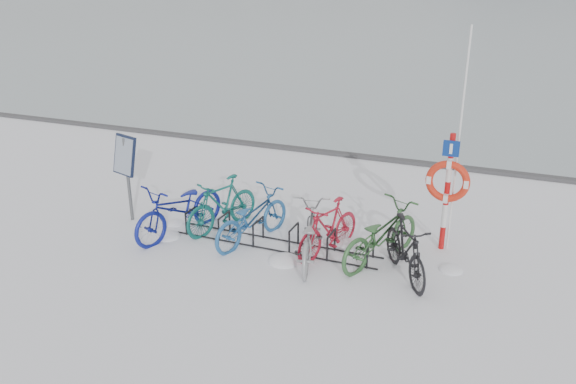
{
  "coord_description": "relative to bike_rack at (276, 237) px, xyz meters",
  "views": [
    {
      "loc": [
        3.79,
        -8.65,
        4.68
      ],
      "look_at": [
        0.0,
        0.6,
        0.86
      ],
      "focal_mm": 35.0,
      "sensor_mm": 36.0,
      "label": 1
    }
  ],
  "objects": [
    {
      "name": "bike_2",
      "position": [
        -0.5,
        0.04,
        0.33
      ],
      "size": [
        1.21,
        2.07,
        1.03
      ],
      "primitive_type": "imported",
      "rotation": [
        0.0,
        0.0,
        2.86
      ],
      "color": "#235A97",
      "rests_on": "ground"
    },
    {
      "name": "bike_0",
      "position": [
        -1.91,
        -0.22,
        0.38
      ],
      "size": [
        1.33,
        2.27,
        1.12
      ],
      "primitive_type": "imported",
      "rotation": [
        0.0,
        0.0,
        -0.29
      ],
      "color": "navy",
      "rests_on": "ground"
    },
    {
      "name": "bike_3",
      "position": [
        0.75,
        -0.28,
        0.33
      ],
      "size": [
        1.17,
        2.07,
        1.03
      ],
      "primitive_type": "imported",
      "rotation": [
        0.0,
        0.0,
        3.41
      ],
      "color": "gray",
      "rests_on": "ground"
    },
    {
      "name": "snow_drifts",
      "position": [
        0.19,
        -0.0,
        -0.18
      ],
      "size": [
        5.85,
        1.59,
        0.2
      ],
      "color": "white",
      "rests_on": "ground"
    },
    {
      "name": "lifebuoy_station",
      "position": [
        2.88,
        0.99,
        1.16
      ],
      "size": [
        0.77,
        0.22,
        3.98
      ],
      "color": "#B20E0F",
      "rests_on": "ground"
    },
    {
      "name": "ground",
      "position": [
        0.0,
        0.0,
        -0.18
      ],
      "size": [
        900.0,
        900.0,
        0.0
      ],
      "primitive_type": "plane",
      "color": "white",
      "rests_on": "ground"
    },
    {
      "name": "bike_rack",
      "position": [
        0.0,
        0.0,
        0.0
      ],
      "size": [
        4.0,
        0.48,
        0.46
      ],
      "color": "black",
      "rests_on": "ground"
    },
    {
      "name": "bike_5",
      "position": [
        1.93,
        0.16,
        0.36
      ],
      "size": [
        1.48,
        2.17,
        1.08
      ],
      "primitive_type": "imported",
      "rotation": [
        0.0,
        0.0,
        2.73
      ],
      "color": "#315D31",
      "rests_on": "ground"
    },
    {
      "name": "info_board",
      "position": [
        -3.23,
        -0.04,
        1.11
      ],
      "size": [
        0.64,
        0.39,
        1.8
      ],
      "rotation": [
        0.0,
        0.0,
        -0.31
      ],
      "color": "#595B5E",
      "rests_on": "ground"
    },
    {
      "name": "bike_6",
      "position": [
        2.44,
        -0.22,
        0.34
      ],
      "size": [
        1.34,
        1.73,
        1.04
      ],
      "primitive_type": "imported",
      "rotation": [
        0.0,
        0.0,
        0.56
      ],
      "color": "black",
      "rests_on": "ground"
    },
    {
      "name": "quay_edge",
      "position": [
        0.0,
        5.9,
        -0.13
      ],
      "size": [
        400.0,
        0.25,
        0.1
      ],
      "primitive_type": "cube",
      "color": "#3F3F42",
      "rests_on": "ground"
    },
    {
      "name": "bike_4",
      "position": [
        0.98,
        0.12,
        0.33
      ],
      "size": [
        1.02,
        1.77,
        1.02
      ],
      "primitive_type": "imported",
      "rotation": [
        0.0,
        0.0,
        -0.34
      ],
      "color": "#AB192C",
      "rests_on": "ground"
    },
    {
      "name": "bike_1",
      "position": [
        -1.28,
        0.31,
        0.36
      ],
      "size": [
        1.09,
        1.88,
        1.09
      ],
      "primitive_type": "imported",
      "rotation": [
        0.0,
        0.0,
        -0.34
      ],
      "color": "#125A54",
      "rests_on": "ground"
    }
  ]
}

